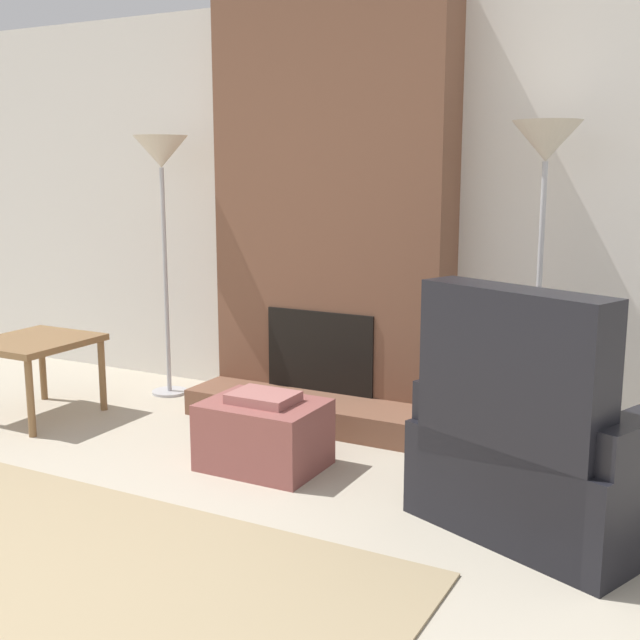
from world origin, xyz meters
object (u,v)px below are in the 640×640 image
side_table (35,349)px  floor_lamp_left (161,167)px  ottoman (264,433)px  armchair (545,457)px  floor_lamp_right (545,161)px

side_table → floor_lamp_left: 1.43m
ottoman → armchair: (1.45, -0.04, 0.13)m
side_table → floor_lamp_right: size_ratio=0.38×
armchair → floor_lamp_left: 3.17m
ottoman → floor_lamp_left: floor_lamp_left is taller
floor_lamp_left → side_table: bearing=-116.0°
floor_lamp_left → floor_lamp_right: 2.51m
armchair → floor_lamp_right: bearing=-51.6°
armchair → side_table: 3.17m
side_table → floor_lamp_right: floor_lamp_right is taller
armchair → floor_lamp_right: (-0.26, 0.92, 1.26)m
armchair → floor_lamp_right: 1.59m
side_table → floor_lamp_right: 3.22m
floor_lamp_right → ottoman: bearing=-143.2°
armchair → side_table: size_ratio=1.86×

